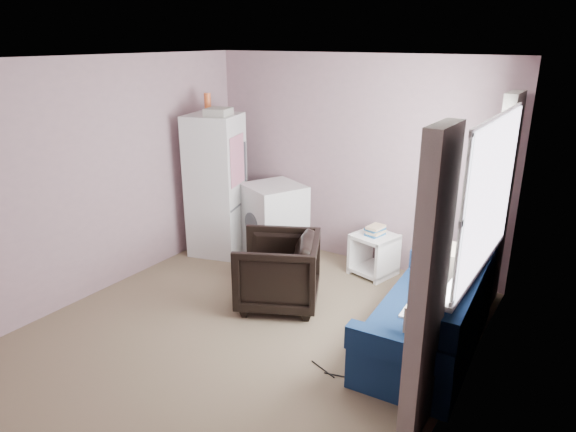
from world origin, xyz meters
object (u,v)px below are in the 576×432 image
side_table (374,251)px  sofa (434,320)px  armchair (278,267)px  washing_machine (274,219)px  fridge (216,185)px

side_table → sofa: size_ratio=0.33×
armchair → washing_machine: size_ratio=0.90×
side_table → sofa: (1.09, -1.17, 0.01)m
fridge → sofa: 3.21m
fridge → armchair: bearing=-44.0°
armchair → side_table: armchair is taller
sofa → side_table: bearing=129.4°
side_table → armchair: bearing=-114.2°
washing_machine → side_table: washing_machine is taller
side_table → sofa: bearing=-47.1°
fridge → washing_machine: size_ratio=2.19×
fridge → sofa: fridge is taller
armchair → sofa: bearing=65.4°
armchair → washing_machine: (-0.77, 1.07, 0.07)m
armchair → fridge: bearing=-143.7°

